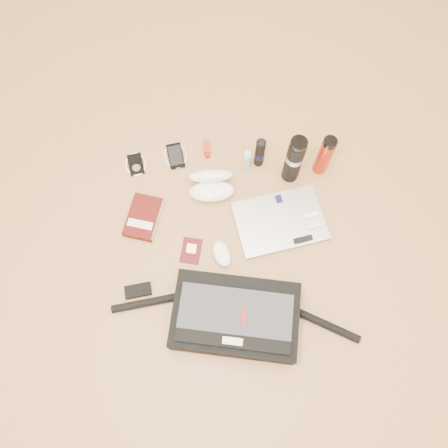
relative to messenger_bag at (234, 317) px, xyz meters
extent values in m
plane|color=#A77645|center=(-0.02, 0.23, -0.06)|extent=(4.00, 4.00, 0.00)
cube|color=black|center=(0.00, 0.00, 0.00)|extent=(0.47, 0.31, 0.11)
cube|color=#2F3238|center=(0.00, -0.01, 0.06)|extent=(0.41, 0.23, 0.01)
cube|color=black|center=(0.00, -0.09, 0.06)|extent=(0.40, 0.07, 0.01)
cube|color=beige|center=(0.00, -0.09, 0.06)|extent=(0.07, 0.03, 0.02)
cube|color=#AE0001|center=(0.03, -0.01, 0.06)|extent=(0.02, 0.06, 0.02)
cylinder|color=black|center=(-0.33, 0.04, -0.04)|extent=(0.28, 0.10, 0.03)
cylinder|color=black|center=(0.33, 0.00, -0.04)|extent=(0.27, 0.13, 0.03)
cube|color=black|center=(-0.37, 0.09, -0.05)|extent=(0.11, 0.07, 0.02)
cube|color=#A5A5A7|center=(0.17, 0.40, -0.05)|extent=(0.41, 0.34, 0.02)
cube|color=black|center=(0.16, 0.49, -0.03)|extent=(0.03, 0.04, 0.00)
cube|color=white|center=(0.29, 0.43, -0.03)|extent=(0.07, 0.04, 0.01)
cube|color=silver|center=(0.31, 0.38, -0.03)|extent=(0.06, 0.03, 0.01)
cube|color=black|center=(0.26, 0.32, -0.03)|extent=(0.08, 0.04, 0.01)
cube|color=#400B09|center=(-0.39, 0.39, -0.04)|extent=(0.15, 0.20, 0.03)
cube|color=beige|center=(-0.33, 0.38, -0.04)|extent=(0.03, 0.17, 0.03)
cube|color=beige|center=(-0.39, 0.35, -0.02)|extent=(0.11, 0.05, 0.00)
cube|color=#460B0F|center=(-0.18, 0.26, -0.06)|extent=(0.09, 0.11, 0.00)
cube|color=#EABE4F|center=(-0.18, 0.27, -0.05)|extent=(0.04, 0.04, 0.00)
ellipsoid|color=white|center=(-0.06, 0.25, -0.04)|extent=(0.10, 0.13, 0.04)
ellipsoid|color=white|center=(-0.12, 0.51, -0.03)|extent=(0.20, 0.12, 0.05)
ellipsoid|color=white|center=(-0.12, 0.57, -0.01)|extent=(0.20, 0.12, 0.11)
ellipsoid|color=black|center=(-0.15, 0.51, -0.03)|extent=(0.05, 0.04, 0.02)
ellipsoid|color=black|center=(-0.08, 0.52, -0.03)|extent=(0.05, 0.04, 0.02)
cylinder|color=black|center=(-0.12, 0.51, -0.02)|extent=(0.03, 0.01, 0.01)
cube|color=black|center=(-0.45, 0.63, -0.05)|extent=(0.09, 0.12, 0.01)
cylinder|color=gray|center=(-0.44, 0.61, -0.05)|extent=(0.04, 0.04, 0.00)
torus|color=white|center=(-0.45, 0.63, -0.05)|extent=(0.11, 0.11, 0.01)
cube|color=black|center=(-0.28, 0.68, -0.05)|extent=(0.09, 0.13, 0.01)
cube|color=black|center=(-0.28, 0.68, -0.05)|extent=(0.08, 0.11, 0.00)
torus|color=silver|center=(-0.28, 0.68, -0.05)|extent=(0.12, 0.12, 0.01)
cube|color=#B32118|center=(-0.15, 0.72, -0.05)|extent=(0.03, 0.06, 0.02)
cube|color=red|center=(-0.15, 0.69, -0.05)|extent=(0.02, 0.02, 0.02)
cylinder|color=#A5A5A7|center=(-0.16, 0.76, -0.05)|extent=(0.02, 0.03, 0.02)
cylinder|color=#9DC0D3|center=(0.02, 0.65, -0.01)|extent=(0.04, 0.04, 0.10)
cylinder|color=white|center=(0.02, 0.65, 0.05)|extent=(0.03, 0.03, 0.02)
cylinder|color=white|center=(0.02, 0.65, 0.06)|extent=(0.02, 0.02, 0.01)
cylinder|color=black|center=(0.07, 0.67, 0.02)|extent=(0.05, 0.05, 0.16)
cylinder|color=black|center=(0.07, 0.67, 0.01)|extent=(0.05, 0.05, 0.03)
ellipsoid|color=black|center=(0.07, 0.67, 0.11)|extent=(0.05, 0.05, 0.02)
cylinder|color=black|center=(0.21, 0.62, 0.06)|extent=(0.08, 0.08, 0.24)
cylinder|color=#B0B0B3|center=(0.21, 0.62, 0.09)|extent=(0.08, 0.08, 0.03)
cylinder|color=black|center=(0.21, 0.62, 0.20)|extent=(0.08, 0.08, 0.02)
cylinder|color=#A81B0A|center=(0.33, 0.66, 0.04)|extent=(0.08, 0.08, 0.20)
cylinder|color=black|center=(0.33, 0.66, 0.15)|extent=(0.07, 0.07, 0.02)
camera|label=1|loc=(-0.02, -0.25, 1.60)|focal=35.00mm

